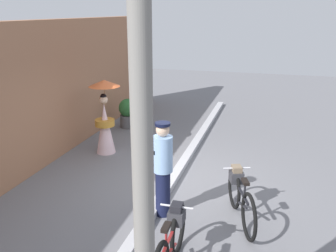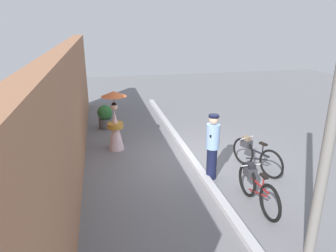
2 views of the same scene
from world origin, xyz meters
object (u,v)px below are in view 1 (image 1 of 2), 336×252
object	(u,v)px
bicycle_near_officer	(240,196)
person_with_parasol	(105,118)
bicycle_far_side	(171,242)
utility_pole	(142,152)
potted_plant_by_door	(128,112)
person_officer	(163,167)

from	to	relation	value
bicycle_near_officer	person_with_parasol	xyz separation A→B (m)	(2.25, 3.58, 0.47)
bicycle_far_side	utility_pole	size ratio (longest dim) A/B	0.36
utility_pole	bicycle_far_side	bearing A→B (deg)	7.53
bicycle_near_officer	potted_plant_by_door	xyz separation A→B (m)	(4.42, 3.84, 0.02)
person_officer	person_with_parasol	distance (m)	3.36
person_officer	utility_pole	world-z (taller)	utility_pole
person_officer	potted_plant_by_door	world-z (taller)	person_officer
person_with_parasol	potted_plant_by_door	bearing A→B (deg)	6.91
bicycle_near_officer	utility_pole	size ratio (longest dim) A/B	0.35
bicycle_near_officer	person_with_parasol	size ratio (longest dim) A/B	0.90
bicycle_near_officer	person_officer	bearing A→B (deg)	99.56
person_with_parasol	utility_pole	xyz separation A→B (m)	(-5.43, -3.01, 1.48)
bicycle_near_officer	person_with_parasol	bearing A→B (deg)	57.85
potted_plant_by_door	person_with_parasol	bearing A→B (deg)	-173.09
person_officer	person_with_parasol	size ratio (longest dim) A/B	0.92
person_with_parasol	utility_pole	bearing A→B (deg)	-151.01
bicycle_far_side	utility_pole	world-z (taller)	utility_pole
potted_plant_by_door	utility_pole	size ratio (longest dim) A/B	0.19
bicycle_near_officer	potted_plant_by_door	world-z (taller)	potted_plant_by_door
potted_plant_by_door	person_officer	bearing A→B (deg)	-151.40
bicycle_near_officer	person_officer	xyz separation A→B (m)	(-0.22, 1.31, 0.47)
bicycle_far_side	person_officer	size ratio (longest dim) A/B	1.02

